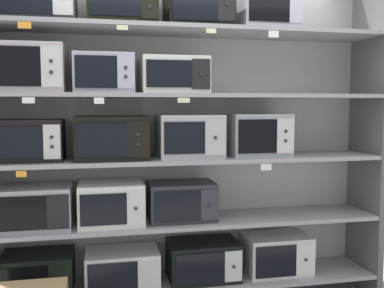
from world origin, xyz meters
The scene contains 34 objects.
back_panel centered at (0.00, 0.26, 1.37)m, with size 3.13×0.04×2.74m, color #B2B2AD.
upright_right centered at (1.49, 0.00, 1.37)m, with size 0.05×0.48×2.74m, color #5B5B5E.
shelf_0 centered at (0.00, 0.00, 0.19)m, with size 2.93×0.48×0.03m, color #99999E.
microwave_0 centered at (-1.15, 0.00, 0.35)m, with size 0.51×0.37×0.28m.
microwave_1 centered at (-0.54, 0.00, 0.34)m, with size 0.55×0.36×0.26m.
microwave_2 centered at (0.09, 0.00, 0.35)m, with size 0.55×0.38×0.30m.
microwave_3 centered at (0.70, 0.00, 0.36)m, with size 0.52×0.35×0.31m.
shelf_1 centered at (0.00, 0.00, 0.67)m, with size 2.93×0.48×0.03m, color #99999E.
microwave_4 centered at (-1.15, 0.00, 0.84)m, with size 0.51×0.40×0.30m.
microwave_5 centered at (-0.62, 0.00, 0.84)m, with size 0.47×0.44×0.31m.
microwave_6 centered at (-0.08, 0.00, 0.83)m, with size 0.50×0.36×0.29m.
shelf_2 centered at (0.00, 0.00, 1.15)m, with size 2.93×0.48×0.03m, color #99999E.
microwave_7 centered at (-1.17, 0.00, 1.32)m, with size 0.46×0.35×0.30m.
microwave_8 centered at (-0.60, 0.00, 1.33)m, with size 0.52×0.41×0.32m.
microwave_9 centered at (-0.02, 0.00, 1.33)m, with size 0.48×0.41×0.32m.
microwave_10 centered at (0.53, 0.00, 1.33)m, with size 0.46×0.37×0.33m.
price_tag_0 centered at (-1.20, -0.25, 1.11)m, with size 0.07×0.00×0.04m, color orange.
price_tag_1 centered at (0.51, -0.25, 1.11)m, with size 0.08×0.00×0.05m, color white.
shelf_3 centered at (0.00, 0.00, 1.64)m, with size 2.93×0.48×0.03m, color #99999E.
microwave_11 centered at (-1.16, 0.00, 1.82)m, with size 0.48×0.44×0.33m.
microwave_12 centered at (-0.65, 0.00, 1.79)m, with size 0.42×0.40×0.28m.
microwave_13 centered at (-0.14, 0.00, 1.79)m, with size 0.48×0.42×0.27m.
price_tag_2 centered at (-1.14, -0.25, 1.60)m, with size 0.08×0.00×0.04m, color white.
price_tag_3 centered at (-0.69, -0.25, 1.60)m, with size 0.07×0.00×0.04m, color white.
price_tag_4 centered at (-0.11, -0.25, 1.60)m, with size 0.09×0.00×0.03m, color beige.
shelf_4 centered at (0.00, 0.00, 2.12)m, with size 2.93×0.48×0.03m, color #99999E.
microwave_14 centered at (-1.12, 0.00, 2.28)m, with size 0.57×0.38×0.28m.
microwave_15 centered at (-0.52, 0.00, 2.28)m, with size 0.49×0.36×0.28m.
microwave_16 centered at (0.04, 0.00, 2.28)m, with size 0.48×0.40×0.30m.
microwave_17 centered at (0.58, 0.00, 2.30)m, with size 0.44×0.41×0.34m.
price_tag_5 centered at (-1.15, -0.25, 2.08)m, with size 0.08×0.00×0.04m, color orange.
price_tag_6 centered at (-0.53, -0.25, 2.08)m, with size 0.07×0.00×0.03m, color beige.
price_tag_7 centered at (0.09, -0.25, 2.08)m, with size 0.07×0.00×0.03m, color beige.
price_tag_8 centered at (0.55, -0.25, 2.08)m, with size 0.08×0.00×0.05m, color white.
Camera 1 is at (-0.67, -3.26, 1.57)m, focal length 40.91 mm.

